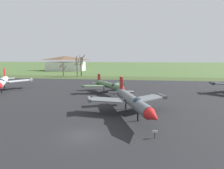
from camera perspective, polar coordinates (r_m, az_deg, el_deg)
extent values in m
plane|color=#425B2D|center=(20.72, -9.34, -15.22)|extent=(600.00, 600.00, 0.00)
cube|color=black|center=(38.06, -1.06, -4.16)|extent=(89.78, 61.99, 0.05)
cube|color=#384823|center=(74.38, 3.37, 1.95)|extent=(149.78, 12.00, 0.06)
cylinder|color=#33383D|center=(48.98, 28.16, 0.37)|extent=(0.86, 2.77, 0.64)
cylinder|color=silver|center=(52.93, -30.39, 0.74)|extent=(8.85, 12.72, 1.62)
cylinder|color=black|center=(60.18, -29.69, 1.57)|extent=(1.43, 1.36, 1.13)
ellipsoid|color=#19232D|center=(49.56, -30.81, 0.79)|extent=(1.18, 2.22, 1.11)
cube|color=silver|center=(54.25, -26.34, 1.05)|extent=(5.05, 6.15, 0.15)
cylinder|color=silver|center=(54.92, -23.32, 1.31)|extent=(1.89, 2.51, 0.60)
cube|color=red|center=(59.11, -29.90, 3.28)|extent=(1.07, 1.55, 2.14)
cube|color=silver|center=(58.99, -28.50, 1.66)|extent=(2.52, 2.36, 0.15)
cylinder|color=black|center=(50.09, -30.61, -1.45)|extent=(0.22, 0.22, 1.51)
cylinder|color=black|center=(56.16, -29.96, -0.47)|extent=(0.22, 0.22, 1.51)
cylinder|color=#4C6B47|center=(42.92, -1.02, -0.24)|extent=(7.81, 9.76, 1.30)
cone|color=#B21E1E|center=(37.47, 3.61, -1.51)|extent=(1.88, 1.95, 1.19)
cylinder|color=black|center=(48.13, -4.32, 0.67)|extent=(1.15, 1.12, 0.91)
ellipsoid|color=#19232D|center=(40.76, 0.60, -0.19)|extent=(0.98, 1.84, 0.92)
cube|color=#4C6B47|center=(42.88, -5.42, -0.42)|extent=(4.87, 2.47, 0.12)
cube|color=#4C6B47|center=(45.59, 1.47, 0.14)|extent=(3.59, 5.06, 0.12)
cylinder|color=#4C6B47|center=(42.64, -8.66, -0.52)|extent=(1.64, 1.95, 0.48)
cylinder|color=#4C6B47|center=(47.38, 3.48, 0.43)|extent=(1.64, 1.95, 0.48)
cube|color=#B21E1E|center=(47.32, -3.98, 2.29)|extent=(0.90, 1.12, 1.57)
cube|color=#4C6B47|center=(46.86, -5.17, 0.57)|extent=(2.18, 2.06, 0.12)
cube|color=#4C6B47|center=(47.85, -2.62, 0.75)|extent=(2.18, 2.06, 0.12)
cylinder|color=black|center=(40.99, 0.62, -2.42)|extent=(0.17, 0.17, 1.21)
cylinder|color=black|center=(45.28, -2.49, -1.41)|extent=(0.17, 0.17, 1.21)
cylinder|color=black|center=(35.79, 3.23, -4.43)|extent=(0.08, 0.08, 0.71)
cube|color=white|center=(35.68, 3.23, -3.59)|extent=(0.66, 0.43, 0.34)
cylinder|color=#565B60|center=(26.96, 5.91, -4.76)|extent=(5.74, 12.81, 1.51)
cone|color=red|center=(20.06, 12.51, -9.53)|extent=(2.05, 2.57, 1.39)
cylinder|color=black|center=(33.40, 2.42, -2.19)|extent=(1.27, 1.13, 1.05)
ellipsoid|color=#19232D|center=(24.55, 7.67, -5.10)|extent=(1.12, 2.11, 1.05)
cube|color=#565B60|center=(27.65, -1.61, -4.63)|extent=(5.39, 3.21, 0.14)
cube|color=#565B60|center=(29.48, 11.19, -3.98)|extent=(5.41, 5.47, 0.14)
cylinder|color=#565B60|center=(27.96, -7.01, -4.55)|extent=(1.33, 2.46, 0.56)
cylinder|color=#565B60|center=(31.10, 15.09, -3.47)|extent=(1.33, 2.46, 0.56)
cube|color=red|center=(32.32, 2.79, 0.60)|extent=(0.68, 1.51, 2.00)
cube|color=#565B60|center=(32.14, 0.66, -2.39)|extent=(2.28, 1.96, 0.14)
cube|color=#565B60|center=(32.75, 4.98, -2.22)|extent=(2.28, 1.96, 0.14)
cylinder|color=black|center=(24.72, 7.87, -9.51)|extent=(0.20, 0.20, 1.41)
cylinder|color=black|center=(29.98, 4.22, -6.27)|extent=(0.20, 0.20, 1.41)
cylinder|color=black|center=(20.29, 12.87, -14.96)|extent=(0.08, 0.08, 0.58)
cube|color=white|center=(20.13, 12.91, -13.84)|extent=(0.54, 0.26, 0.31)
cylinder|color=brown|center=(84.96, -14.62, 4.40)|extent=(0.44, 0.44, 5.71)
cylinder|color=brown|center=(85.95, -14.91, 5.59)|extent=(1.89, 1.68, 1.56)
cylinder|color=brown|center=(85.56, -14.91, 5.57)|extent=(1.23, 1.42, 1.63)
cylinder|color=brown|center=(85.38, -14.14, 5.04)|extent=(1.66, 1.26, 1.89)
cylinder|color=brown|center=(85.71, -15.17, 5.84)|extent=(1.28, 2.24, 2.66)
cylinder|color=brown|center=(80.28, -10.57, 5.36)|extent=(0.45, 0.45, 8.63)
cylinder|color=brown|center=(79.64, -10.83, 5.90)|extent=(1.49, 0.46, 0.99)
cylinder|color=brown|center=(81.35, -10.69, 6.26)|extent=(2.26, 1.23, 1.90)
cylinder|color=brown|center=(80.06, -11.06, 7.27)|extent=(0.87, 1.28, 2.25)
cylinder|color=brown|center=(80.42, -11.13, 6.64)|extent=(0.32, 1.65, 1.00)
cylinder|color=brown|center=(79.38, -10.15, 6.10)|extent=(1.47, 1.90, 1.41)
cylinder|color=#42382D|center=(82.89, -9.36, 5.36)|extent=(0.51, 0.51, 8.30)
cylinder|color=#42382D|center=(83.45, -9.36, 6.49)|extent=(1.47, 0.56, 2.19)
cylinder|color=#42382D|center=(83.56, -8.77, 8.25)|extent=(2.28, 1.66, 2.11)
cylinder|color=#42382D|center=(81.97, -9.65, 6.74)|extent=(2.00, 0.43, 1.55)
cylinder|color=#42382D|center=(83.13, -9.94, 7.91)|extent=(0.43, 1.80, 2.69)
cylinder|color=#42382D|center=(82.74, -8.96, 7.70)|extent=(0.59, 1.56, 1.92)
cube|color=silver|center=(121.10, -13.93, 5.42)|extent=(22.63, 10.23, 5.34)
pyramid|color=brown|center=(120.97, -14.01, 7.84)|extent=(23.76, 10.74, 2.43)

